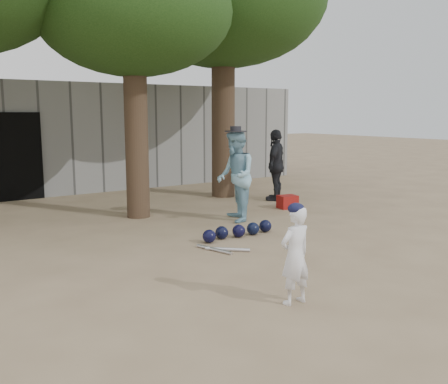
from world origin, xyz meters
TOP-DOWN VIEW (x-y plane):
  - ground at (0.00, 0.00)m, footprint 70.00×70.00m
  - boy_player at (0.00, -1.30)m, footprint 0.42×0.28m
  - spectator_blue at (2.05, 2.70)m, footprint 1.00×1.10m
  - spectator_dark at (4.33, 4.13)m, footprint 1.11×0.94m
  - red_bag at (3.85, 3.14)m, footprint 0.47×0.38m
  - back_building at (-0.00, 10.33)m, footprint 16.00×5.24m
  - helmet_row at (1.30, 1.58)m, footprint 1.51×0.32m
  - bat_pile at (0.54, 1.01)m, footprint 0.58×0.75m

SIDE VIEW (x-z plane):
  - ground at x=0.00m, z-range 0.00..0.00m
  - bat_pile at x=0.54m, z-range 0.00..0.06m
  - helmet_row at x=1.30m, z-range 0.00..0.23m
  - red_bag at x=3.85m, z-range 0.00..0.30m
  - boy_player at x=0.00m, z-range 0.00..1.15m
  - spectator_dark at x=4.33m, z-range 0.00..1.78m
  - spectator_blue at x=2.05m, z-range 0.00..1.85m
  - back_building at x=0.00m, z-range 0.00..3.00m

